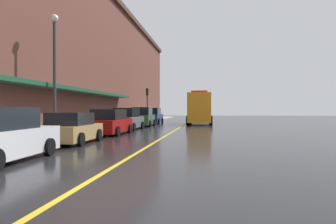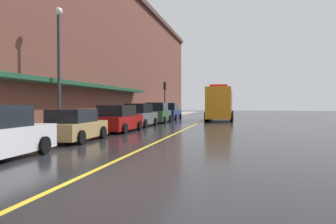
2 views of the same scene
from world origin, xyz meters
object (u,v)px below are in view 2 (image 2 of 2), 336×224
(utility_truck, at_px, (220,104))
(parked_car_2, at_px, (118,119))
(traffic_light_near, at_px, (165,93))
(parked_car_3, at_px, (139,116))
(parking_meter_0, at_px, (83,116))
(parked_car_4, at_px, (158,113))
(parking_meter_1, at_px, (129,112))
(street_lamp_left, at_px, (59,57))
(parked_car_5, at_px, (170,112))
(parked_car_1, at_px, (74,126))

(utility_truck, bearing_deg, parked_car_2, -19.66)
(traffic_light_near, bearing_deg, utility_truck, -26.38)
(parked_car_3, bearing_deg, parked_car_2, -176.24)
(parked_car_3, height_order, utility_truck, utility_truck)
(utility_truck, distance_m, parking_meter_0, 19.34)
(parked_car_2, xyz_separation_m, utility_truck, (5.50, 16.11, 0.96))
(parked_car_4, xyz_separation_m, parking_meter_1, (-1.42, -4.08, 0.17))
(street_lamp_left, bearing_deg, parked_car_5, 84.50)
(parked_car_4, bearing_deg, parking_meter_1, 159.05)
(parked_car_2, xyz_separation_m, parking_meter_1, (-1.49, 6.45, 0.26))
(parked_car_4, distance_m, parked_car_5, 6.08)
(parked_car_5, height_order, parking_meter_1, parked_car_5)
(parked_car_3, distance_m, utility_truck, 12.43)
(parked_car_3, height_order, traffic_light_near, traffic_light_near)
(parked_car_1, height_order, parked_car_5, parked_car_5)
(parking_meter_0, height_order, traffic_light_near, traffic_light_near)
(street_lamp_left, distance_m, traffic_light_near, 23.09)
(parked_car_2, distance_m, street_lamp_left, 5.44)
(parked_car_5, xyz_separation_m, parking_meter_1, (-1.34, -10.15, 0.18))
(parking_meter_0, height_order, street_lamp_left, street_lamp_left)
(utility_truck, relative_size, street_lamp_left, 1.27)
(parked_car_3, bearing_deg, parked_car_1, -178.04)
(parked_car_5, xyz_separation_m, traffic_light_near, (-1.27, 2.95, 2.28))
(parked_car_2, height_order, parking_meter_0, parked_car_2)
(street_lamp_left, bearing_deg, parked_car_2, 59.20)
(parked_car_5, relative_size, parking_meter_1, 3.57)
(parked_car_3, xyz_separation_m, parking_meter_1, (-1.32, 1.36, 0.21))
(parked_car_5, distance_m, street_lamp_left, 20.50)
(parked_car_4, relative_size, traffic_light_near, 1.02)
(parked_car_4, bearing_deg, street_lamp_left, 170.10)
(street_lamp_left, bearing_deg, parking_meter_0, 69.42)
(parked_car_1, height_order, parking_meter_1, parked_car_1)
(parked_car_5, distance_m, parking_meter_1, 10.24)
(parked_car_4, height_order, street_lamp_left, street_lamp_left)
(parked_car_5, relative_size, street_lamp_left, 0.69)
(parked_car_4, bearing_deg, parked_car_3, 177.16)
(parked_car_1, bearing_deg, parked_car_2, -3.65)
(parking_meter_1, distance_m, street_lamp_left, 10.51)
(street_lamp_left, bearing_deg, parked_car_3, 77.43)
(traffic_light_near, bearing_deg, street_lamp_left, -91.64)
(parked_car_2, distance_m, utility_truck, 17.05)
(parked_car_3, height_order, parked_car_5, parked_car_5)
(utility_truck, bearing_deg, parked_car_1, -15.48)
(traffic_light_near, bearing_deg, parked_car_5, -66.63)
(parked_car_3, xyz_separation_m, parking_meter_0, (-1.32, -6.99, 0.21))
(parked_car_1, relative_size, parked_car_4, 0.95)
(street_lamp_left, bearing_deg, parking_meter_1, 86.55)
(parked_car_1, xyz_separation_m, street_lamp_left, (-1.94, 1.96, 3.67))
(parking_meter_1, bearing_deg, utility_truck, 54.12)
(parked_car_4, relative_size, parked_car_5, 0.92)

